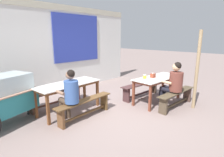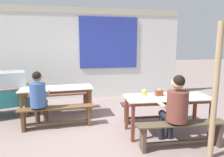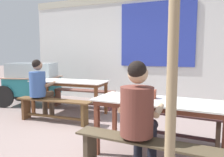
{
  "view_description": "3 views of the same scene",
  "coord_description": "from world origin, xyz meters",
  "px_view_note": "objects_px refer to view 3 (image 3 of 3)",
  "views": [
    {
      "loc": [
        -3.38,
        -2.93,
        1.95
      ],
      "look_at": [
        0.11,
        0.4,
        0.83
      ],
      "focal_mm": 29.02,
      "sensor_mm": 36.0,
      "label": 1
    },
    {
      "loc": [
        -0.45,
        -3.81,
        1.76
      ],
      "look_at": [
        0.34,
        0.3,
        1.07
      ],
      "focal_mm": 31.24,
      "sensor_mm": 36.0,
      "label": 2
    },
    {
      "loc": [
        1.84,
        -3.08,
        1.36
      ],
      "look_at": [
        0.31,
        0.62,
        0.91
      ],
      "focal_mm": 34.79,
      "sensor_mm": 36.0,
      "label": 3
    }
  ],
  "objects_px": {
    "tissue_box": "(150,94)",
    "bench_near_front": "(145,155)",
    "bench_far_front": "(54,107)",
    "dining_table_far": "(69,84)",
    "wooden_support_post": "(172,92)",
    "bench_near_back": "(168,121)",
    "person_near_front": "(139,111)",
    "food_cart": "(32,80)",
    "bench_far_back": "(82,95)",
    "condiment_jar": "(132,92)",
    "person_left_back_turned": "(40,86)",
    "dining_table_near": "(160,106)"
  },
  "relations": [
    {
      "from": "tissue_box",
      "to": "bench_near_front",
      "type": "bearing_deg",
      "value": -80.88
    },
    {
      "from": "bench_far_front",
      "to": "bench_near_front",
      "type": "bearing_deg",
      "value": -30.96
    },
    {
      "from": "dining_table_far",
      "to": "bench_near_front",
      "type": "height_order",
      "value": "dining_table_far"
    },
    {
      "from": "tissue_box",
      "to": "wooden_support_post",
      "type": "bearing_deg",
      "value": -69.28
    },
    {
      "from": "bench_near_back",
      "to": "person_near_front",
      "type": "xyz_separation_m",
      "value": [
        -0.17,
        -1.16,
        0.43
      ]
    },
    {
      "from": "bench_near_back",
      "to": "food_cart",
      "type": "xyz_separation_m",
      "value": [
        -3.74,
        1.1,
        0.35
      ]
    },
    {
      "from": "person_near_front",
      "to": "tissue_box",
      "type": "xyz_separation_m",
      "value": [
        -0.01,
        0.64,
        0.08
      ]
    },
    {
      "from": "bench_far_back",
      "to": "wooden_support_post",
      "type": "height_order",
      "value": "wooden_support_post"
    },
    {
      "from": "dining_table_far",
      "to": "bench_far_back",
      "type": "bearing_deg",
      "value": 93.24
    },
    {
      "from": "bench_near_front",
      "to": "person_near_front",
      "type": "height_order",
      "value": "person_near_front"
    },
    {
      "from": "food_cart",
      "to": "dining_table_far",
      "type": "bearing_deg",
      "value": -15.73
    },
    {
      "from": "bench_near_front",
      "to": "wooden_support_post",
      "type": "distance_m",
      "value": 0.9
    },
    {
      "from": "dining_table_far",
      "to": "bench_far_front",
      "type": "distance_m",
      "value": 0.73
    },
    {
      "from": "dining_table_far",
      "to": "bench_far_back",
      "type": "relative_size",
      "value": 1.01
    },
    {
      "from": "tissue_box",
      "to": "condiment_jar",
      "type": "relative_size",
      "value": 1.26
    },
    {
      "from": "food_cart",
      "to": "wooden_support_post",
      "type": "xyz_separation_m",
      "value": [
        3.96,
        -2.71,
        0.39
      ]
    },
    {
      "from": "wooden_support_post",
      "to": "condiment_jar",
      "type": "bearing_deg",
      "value": 120.49
    },
    {
      "from": "person_near_front",
      "to": "condiment_jar",
      "type": "distance_m",
      "value": 0.79
    },
    {
      "from": "bench_far_back",
      "to": "food_cart",
      "type": "distance_m",
      "value": 1.47
    },
    {
      "from": "bench_far_back",
      "to": "bench_far_front",
      "type": "xyz_separation_m",
      "value": [
        0.07,
        -1.24,
        -0.01
      ]
    },
    {
      "from": "tissue_box",
      "to": "food_cart",
      "type": "bearing_deg",
      "value": 155.41
    },
    {
      "from": "tissue_box",
      "to": "wooden_support_post",
      "type": "height_order",
      "value": "wooden_support_post"
    },
    {
      "from": "bench_near_front",
      "to": "person_left_back_turned",
      "type": "bearing_deg",
      "value": 152.02
    },
    {
      "from": "bench_near_back",
      "to": "bench_near_front",
      "type": "xyz_separation_m",
      "value": [
        -0.07,
        -1.24,
        -0.01
      ]
    },
    {
      "from": "food_cart",
      "to": "person_left_back_turned",
      "type": "height_order",
      "value": "person_left_back_turned"
    },
    {
      "from": "bench_far_front",
      "to": "tissue_box",
      "type": "relative_size",
      "value": 11.28
    },
    {
      "from": "person_left_back_turned",
      "to": "bench_near_front",
      "type": "bearing_deg",
      "value": -27.98
    },
    {
      "from": "food_cart",
      "to": "dining_table_near",
      "type": "bearing_deg",
      "value": -24.92
    },
    {
      "from": "bench_far_front",
      "to": "bench_near_back",
      "type": "xyz_separation_m",
      "value": [
        2.25,
        -0.08,
        0.0
      ]
    },
    {
      "from": "bench_far_front",
      "to": "wooden_support_post",
      "type": "height_order",
      "value": "wooden_support_post"
    },
    {
      "from": "bench_near_front",
      "to": "dining_table_near",
      "type": "bearing_deg",
      "value": 86.91
    },
    {
      "from": "dining_table_far",
      "to": "food_cart",
      "type": "relative_size",
      "value": 0.92
    },
    {
      "from": "bench_near_back",
      "to": "person_near_front",
      "type": "height_order",
      "value": "person_near_front"
    },
    {
      "from": "bench_near_back",
      "to": "condiment_jar",
      "type": "bearing_deg",
      "value": -137.1
    },
    {
      "from": "person_near_front",
      "to": "bench_far_back",
      "type": "bearing_deg",
      "value": 131.06
    },
    {
      "from": "dining_table_near",
      "to": "bench_near_front",
      "type": "bearing_deg",
      "value": -93.09
    },
    {
      "from": "person_left_back_turned",
      "to": "tissue_box",
      "type": "relative_size",
      "value": 8.74
    },
    {
      "from": "bench_far_back",
      "to": "person_left_back_turned",
      "type": "distance_m",
      "value": 1.29
    },
    {
      "from": "bench_far_back",
      "to": "wooden_support_post",
      "type": "relative_size",
      "value": 0.81
    },
    {
      "from": "bench_far_front",
      "to": "person_near_front",
      "type": "relative_size",
      "value": 1.25
    },
    {
      "from": "condiment_jar",
      "to": "dining_table_near",
      "type": "bearing_deg",
      "value": -23.47
    },
    {
      "from": "dining_table_near",
      "to": "bench_far_back",
      "type": "relative_size",
      "value": 1.02
    },
    {
      "from": "food_cart",
      "to": "person_near_front",
      "type": "bearing_deg",
      "value": -32.41
    },
    {
      "from": "person_left_back_turned",
      "to": "condiment_jar",
      "type": "distance_m",
      "value": 2.23
    },
    {
      "from": "person_left_back_turned",
      "to": "tissue_box",
      "type": "xyz_separation_m",
      "value": [
        2.44,
        -0.65,
        0.11
      ]
    },
    {
      "from": "dining_table_far",
      "to": "tissue_box",
      "type": "distance_m",
      "value": 2.44
    },
    {
      "from": "bench_far_front",
      "to": "person_near_front",
      "type": "bearing_deg",
      "value": -30.7
    },
    {
      "from": "bench_far_front",
      "to": "condiment_jar",
      "type": "bearing_deg",
      "value": -15.81
    },
    {
      "from": "dining_table_far",
      "to": "bench_near_back",
      "type": "distance_m",
      "value": 2.42
    },
    {
      "from": "food_cart",
      "to": "tissue_box",
      "type": "height_order",
      "value": "food_cart"
    }
  ]
}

